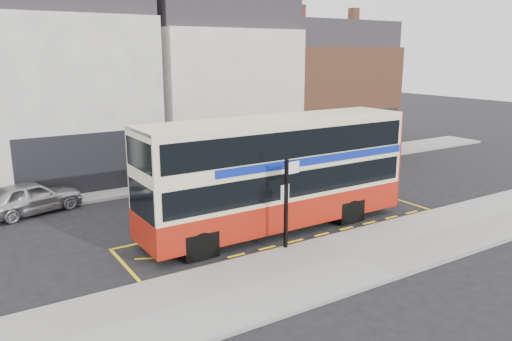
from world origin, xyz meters
TOP-DOWN VIEW (x-y plane):
  - ground at (0.00, 0.00)m, footprint 120.00×120.00m
  - pavement at (0.00, -2.30)m, footprint 40.00×4.00m
  - kerb at (0.00, -0.38)m, footprint 40.00×0.15m
  - far_pavement at (0.00, 11.00)m, footprint 50.00×3.00m
  - road_markings at (0.00, 1.60)m, footprint 14.00×3.40m
  - terrace_left at (-5.50, 14.99)m, footprint 8.00×8.01m
  - terrace_green_shop at (3.50, 14.99)m, footprint 9.00×8.01m
  - terrace_right at (12.50, 14.99)m, footprint 9.00×8.01m
  - double_decker_bus at (-0.43, 1.76)m, footprint 11.59×2.77m
  - bus_stop_post at (-1.51, -0.38)m, footprint 0.83×0.16m
  - car_silver at (-8.75, 9.38)m, footprint 4.77×2.93m
  - car_grey at (-1.21, 9.60)m, footprint 4.64×2.64m
  - car_white at (8.76, 9.05)m, footprint 4.88×2.41m
  - street_tree_right at (6.68, 12.00)m, footprint 2.48×2.48m

SIDE VIEW (x-z plane):
  - ground at x=0.00m, z-range 0.00..0.00m
  - road_markings at x=0.00m, z-range 0.00..0.01m
  - pavement at x=0.00m, z-range 0.00..0.15m
  - kerb at x=0.00m, z-range 0.00..0.15m
  - far_pavement at x=0.00m, z-range 0.00..0.15m
  - car_white at x=8.76m, z-range 0.00..1.37m
  - car_grey at x=-1.21m, z-range 0.00..1.45m
  - car_silver at x=-8.75m, z-range 0.00..1.52m
  - bus_stop_post at x=-1.51m, z-range 0.46..3.77m
  - double_decker_bus at x=-0.43m, z-range 0.12..4.74m
  - street_tree_right at x=6.68m, z-range 0.97..6.33m
  - terrace_right at x=12.50m, z-range -0.58..9.72m
  - terrace_green_shop at x=3.50m, z-range -0.58..10.72m
  - terrace_left at x=-5.50m, z-range -0.58..11.22m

